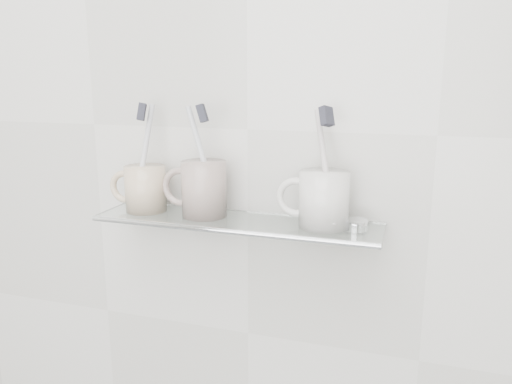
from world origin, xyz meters
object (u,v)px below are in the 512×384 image
at_px(mug_left, 146,188).
at_px(mug_right, 324,199).
at_px(shelf_glass, 236,222).
at_px(mug_center, 204,189).

distance_m(mug_left, mug_right, 0.33).
bearing_deg(mug_right, shelf_glass, -157.95).
bearing_deg(mug_center, mug_left, 168.73).
bearing_deg(shelf_glass, mug_right, 1.89).
distance_m(shelf_glass, mug_center, 0.08).
relative_size(shelf_glass, mug_center, 5.09).
xyz_separation_m(mug_left, mug_center, (0.12, 0.00, 0.01)).
relative_size(mug_left, mug_center, 0.85).
bearing_deg(mug_right, mug_left, -159.84).
height_order(mug_left, mug_center, mug_center).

